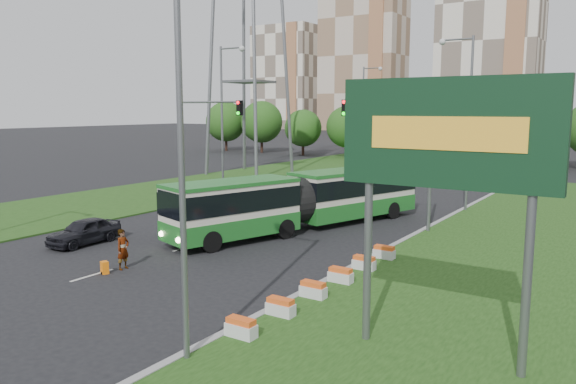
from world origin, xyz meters
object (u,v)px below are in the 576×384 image
Objects in this scene: billboard at (446,146)px; articulated_bus at (301,199)px; car_left_near at (84,231)px; pedestrian at (123,249)px; traffic_mast_median at (404,140)px; car_left_far at (254,194)px; traffic_mast_left at (197,134)px; shopping_trolley at (105,268)px.

billboard is 0.45× the size of articulated_bus.
pedestrian reaches higher than car_left_near.
traffic_mast_median is (-7.47, 16.00, -0.81)m from billboard.
billboard is at bearing -35.31° from car_left_far.
traffic_mast_left is 17.21m from shopping_trolley.
traffic_mast_left is at bearing -173.23° from articulated_bus.
billboard is 28.82m from car_left_far.
car_left_far is (-8.03, 6.14, -1.10)m from articulated_bus.
car_left_near is 5.86m from pedestrian.
billboard is 1.00× the size of traffic_mast_median.
car_left_near is 6.16m from shopping_trolley.
articulated_bus is 4.30× the size of car_left_near.
traffic_mast_left is 16.29m from pedestrian.
pedestrian is 3.31× the size of shopping_trolley.
articulated_bus is 12.92m from shopping_trolley.
articulated_bus is 31.70× the size of shopping_trolley.
billboard is at bearing -98.82° from pedestrian.
billboard is 16.10m from shopping_trolley.
car_left_near is at bearing 65.69° from pedestrian.
shopping_trolley is (-14.97, 0.45, -5.89)m from billboard.
car_left_far is (-0.44, 15.75, -0.03)m from car_left_near.
articulated_bus is (-12.73, 13.09, -4.39)m from billboard.
traffic_mast_median is 14.45m from car_left_far.
traffic_mast_median is 1.96× the size of car_left_far.
car_left_far is at bearing 14.88° from pedestrian.
articulated_bus is at bearing -10.96° from traffic_mast_left.
billboard is at bearing -33.55° from traffic_mast_left.
car_left_far is (-20.76, 19.22, -5.49)m from billboard.
articulated_bus reaches higher than car_left_far.
traffic_mast_left is 1.96× the size of car_left_far.
car_left_far is 7.35× the size of shopping_trolley.
pedestrian is (-14.85, 1.39, -5.25)m from billboard.
pedestrian is (-7.38, -14.61, -4.43)m from traffic_mast_median.
billboard is 14.43× the size of shopping_trolley.
traffic_mast_left is 6.57m from car_left_far.
traffic_mast_median reaches higher than articulated_bus.
car_left_far is 2.22× the size of pedestrian.
traffic_mast_median is at bearing 46.75° from articulated_bus.
traffic_mast_left is 4.36× the size of pedestrian.
shopping_trolley is (-7.50, -15.56, -5.08)m from traffic_mast_median.
traffic_mast_left is 12.64m from car_left_near.
pedestrian is at bearing -22.86° from car_left_near.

